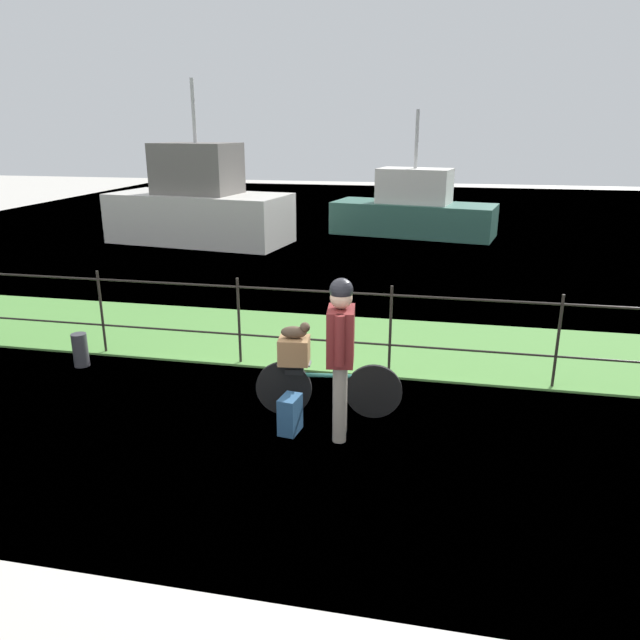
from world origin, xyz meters
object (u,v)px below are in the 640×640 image
bicycle_main (327,388)px  backpack_on_paving (290,414)px  moored_boat_near (413,211)px  wooden_crate (294,350)px  mooring_bollard (80,350)px  terrier_dog (296,331)px  moored_boat_mid (199,207)px  cyclist_person (341,345)px

bicycle_main → backpack_on_paving: (-0.30, -0.45, -0.13)m
bicycle_main → moored_boat_near: bearing=88.8°
moored_boat_near → backpack_on_paving: bearing=-92.5°
wooden_crate → moored_boat_near: moored_boat_near is taller
bicycle_main → mooring_bollard: bicycle_main is taller
terrier_dog → moored_boat_mid: 10.92m
wooden_crate → cyclist_person: bearing=-33.9°
terrier_dog → moored_boat_mid: bearing=117.8°
bicycle_main → moored_boat_mid: moored_boat_mid is taller
bicycle_main → moored_boat_mid: bearing=119.4°
mooring_bollard → moored_boat_mid: bearing=102.3°
mooring_bollard → moored_boat_mid: moored_boat_mid is taller
mooring_bollard → moored_boat_near: 11.83m
backpack_on_paving → moored_boat_near: 12.45m
wooden_crate → moored_boat_mid: (-5.06, 9.66, 0.21)m
wooden_crate → cyclist_person: 0.73m
backpack_on_paving → moored_boat_mid: size_ratio=0.08×
mooring_bollard → terrier_dog: bearing=-14.3°
wooden_crate → moored_boat_near: size_ratio=0.07×
moored_boat_near → mooring_bollard: bearing=-108.5°
cyclist_person → bicycle_main: bearing=117.4°
bicycle_main → moored_boat_near: size_ratio=0.33×
bicycle_main → moored_boat_mid: (-5.42, 9.62, 0.65)m
terrier_dog → mooring_bollard: bearing=165.7°
wooden_crate → moored_boat_mid: size_ratio=0.06×
bicycle_main → terrier_dog: bearing=-173.3°
terrier_dog → moored_boat_near: bearing=87.2°
moored_boat_near → moored_boat_mid: (-5.67, -2.36, 0.27)m
moored_boat_near → moored_boat_mid: size_ratio=0.96×
bicycle_main → mooring_bollard: 3.58m
cyclist_person → backpack_on_paving: 0.96m
cyclist_person → mooring_bollard: cyclist_person is taller
bicycle_main → wooden_crate: (-0.35, -0.04, 0.43)m
bicycle_main → cyclist_person: bearing=-62.6°
terrier_dog → cyclist_person: 0.67m
moored_boat_mid → moored_boat_near: bearing=22.6°
terrier_dog → cyclist_person: size_ratio=0.19×
terrier_dog → mooring_bollard: (-3.17, 0.81, -0.75)m
bicycle_main → terrier_dog: (-0.33, -0.04, 0.65)m
wooden_crate → backpack_on_paving: wooden_crate is taller
moored_boat_mid → wooden_crate: bearing=-62.3°
wooden_crate → backpack_on_paving: 0.69m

